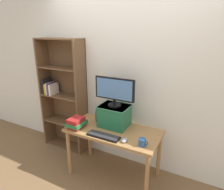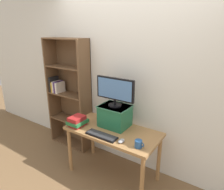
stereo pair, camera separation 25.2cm
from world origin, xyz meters
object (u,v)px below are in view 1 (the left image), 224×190
object	(u,v)px
coffee_mug	(142,142)
desk_speaker	(98,115)
computer_mouse	(125,140)
bookshelf_unit	(63,95)
computer_monitor	(114,90)
book_stack	(76,123)
riser_box	(114,115)
desk	(113,136)
keyboard	(103,136)

from	to	relation	value
coffee_mug	desk_speaker	world-z (taller)	desk_speaker
coffee_mug	computer_mouse	bearing A→B (deg)	-175.49
bookshelf_unit	computer_mouse	bearing A→B (deg)	-20.45
computer_monitor	book_stack	distance (m)	0.67
riser_box	book_stack	bearing A→B (deg)	-147.05
book_stack	coffee_mug	size ratio (longest dim) A/B	2.19
desk	desk_speaker	bearing A→B (deg)	157.59
coffee_mug	desk	bearing A→B (deg)	159.11
bookshelf_unit	keyboard	xyz separation A→B (m)	(1.06, -0.52, -0.21)
keyboard	bookshelf_unit	bearing A→B (deg)	154.04
bookshelf_unit	desk_speaker	world-z (taller)	bookshelf_unit
desk	computer_mouse	bearing A→B (deg)	-37.88
desk_speaker	computer_mouse	bearing A→B (deg)	-29.89
riser_box	computer_monitor	xyz separation A→B (m)	(-0.00, -0.00, 0.35)
desk	computer_mouse	xyz separation A→B (m)	(0.25, -0.19, 0.11)
desk	keyboard	bearing A→B (deg)	-97.39
bookshelf_unit	desk_speaker	xyz separation A→B (m)	(0.78, -0.18, -0.13)
riser_box	computer_monitor	world-z (taller)	computer_monitor
book_stack	desk	bearing A→B (deg)	18.73
keyboard	coffee_mug	bearing A→B (deg)	4.16
computer_monitor	book_stack	size ratio (longest dim) A/B	2.21
book_stack	bookshelf_unit	bearing A→B (deg)	142.87
keyboard	computer_monitor	bearing A→B (deg)	93.01
book_stack	coffee_mug	xyz separation A→B (m)	(0.93, -0.02, -0.02)
desk	bookshelf_unit	world-z (taller)	bookshelf_unit
computer_monitor	computer_mouse	distance (m)	0.64
computer_mouse	book_stack	world-z (taller)	book_stack
computer_mouse	coffee_mug	bearing A→B (deg)	4.51
riser_box	coffee_mug	world-z (taller)	riser_box
desk	riser_box	distance (m)	0.27
desk	book_stack	world-z (taller)	book_stack
coffee_mug	riser_box	bearing A→B (deg)	149.87
riser_box	book_stack	size ratio (longest dim) A/B	1.60
desk	riser_box	xyz separation A→B (m)	(-0.04, 0.12, 0.24)
computer_monitor	computer_mouse	bearing A→B (deg)	-46.55
desk_speaker	coffee_mug	bearing A→B (deg)	-21.51
riser_box	desk	bearing A→B (deg)	-69.19
desk	book_stack	xyz separation A→B (m)	(-0.47, -0.16, 0.15)
bookshelf_unit	riser_box	size ratio (longest dim) A/B	4.59
bookshelf_unit	computer_monitor	xyz separation A→B (m)	(1.04, -0.19, 0.28)
bookshelf_unit	riser_box	distance (m)	1.06
desk	keyboard	xyz separation A→B (m)	(-0.03, -0.21, 0.10)
keyboard	book_stack	distance (m)	0.45
desk	computer_mouse	size ratio (longest dim) A/B	11.76
desk_speaker	book_stack	bearing A→B (deg)	-119.63
desk	computer_mouse	world-z (taller)	computer_mouse
bookshelf_unit	riser_box	bearing A→B (deg)	-10.22
computer_monitor	book_stack	bearing A→B (deg)	-147.19
book_stack	computer_monitor	bearing A→B (deg)	32.81
computer_monitor	desk_speaker	bearing A→B (deg)	177.48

